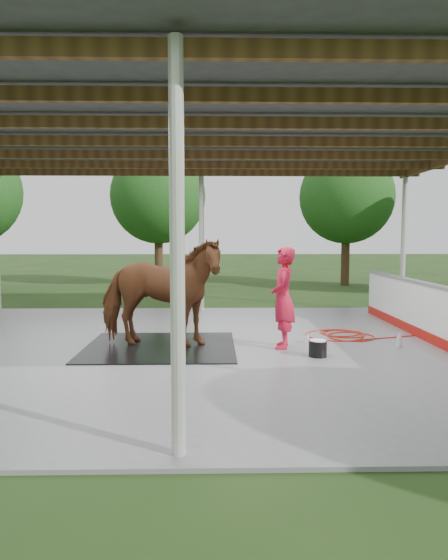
{
  "coord_description": "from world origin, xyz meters",
  "views": [
    {
      "loc": [
        0.33,
        -9.3,
        2.12
      ],
      "look_at": [
        0.52,
        -0.41,
        1.34
      ],
      "focal_mm": 32.0,
      "sensor_mm": 36.0,
      "label": 1
    }
  ],
  "objects_px": {
    "horse": "(160,293)",
    "handler": "(283,298)",
    "dasher_board": "(438,317)",
    "wash_bucket": "(318,348)"
  },
  "relations": [
    {
      "from": "horse",
      "to": "handler",
      "type": "height_order",
      "value": "horse"
    },
    {
      "from": "dasher_board",
      "to": "handler",
      "type": "distance_m",
      "value": 3.01
    },
    {
      "from": "dasher_board",
      "to": "horse",
      "type": "height_order",
      "value": "horse"
    },
    {
      "from": "wash_bucket",
      "to": "handler",
      "type": "bearing_deg",
      "value": 126.14
    },
    {
      "from": "handler",
      "to": "wash_bucket",
      "type": "distance_m",
      "value": 1.17
    },
    {
      "from": "dasher_board",
      "to": "wash_bucket",
      "type": "bearing_deg",
      "value": -160.46
    },
    {
      "from": "horse",
      "to": "wash_bucket",
      "type": "xyz_separation_m",
      "value": [
        2.8,
        -0.79,
        -0.88
      ]
    },
    {
      "from": "dasher_board",
      "to": "horse",
      "type": "distance_m",
      "value": 5.29
    },
    {
      "from": "dasher_board",
      "to": "wash_bucket",
      "type": "height_order",
      "value": "dasher_board"
    },
    {
      "from": "dasher_board",
      "to": "handler",
      "type": "xyz_separation_m",
      "value": [
        -2.98,
        -0.18,
        0.39
      ]
    }
  ]
}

